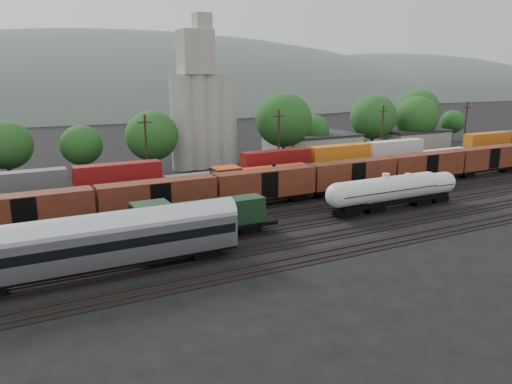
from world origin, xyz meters
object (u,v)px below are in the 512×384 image
green_locomotive (191,219)px  passenger_coach (104,240)px  tank_car_a (385,190)px  orange_locomotive (255,180)px  grain_silo (203,110)px

green_locomotive → passenger_coach: 11.49m
tank_car_a → orange_locomotive: tank_car_a is taller
passenger_coach → orange_locomotive: (26.04, 20.00, -0.84)m
green_locomotive → grain_silo: (18.02, 41.00, 8.53)m
grain_silo → green_locomotive: bearing=-113.7°
tank_car_a → passenger_coach: (-37.92, -5.00, 0.62)m
tank_car_a → passenger_coach: bearing=-172.5°
passenger_coach → grain_silo: grain_silo is taller
orange_locomotive → grain_silo: grain_silo is taller
tank_car_a → orange_locomotive: bearing=128.4°
tank_car_a → grain_silo: (-9.58, 41.00, 8.34)m
passenger_coach → tank_car_a: bearing=7.5°
green_locomotive → grain_silo: 45.59m
green_locomotive → grain_silo: bearing=66.3°
tank_car_a → grain_silo: 42.92m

